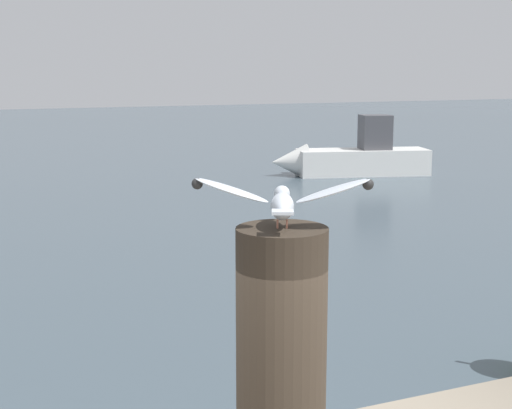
% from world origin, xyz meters
% --- Properties ---
extents(mooring_post, '(0.36, 0.36, 1.09)m').
position_xyz_m(mooring_post, '(-0.16, -0.51, 2.11)').
color(mooring_post, '#382D23').
rests_on(mooring_post, harbor_quay).
extents(seagull, '(0.66, 0.40, 0.20)m').
position_xyz_m(seagull, '(-0.16, -0.51, 2.77)').
color(seagull, tan).
rests_on(seagull, mooring_post).
extents(boat_white, '(4.98, 2.43, 1.95)m').
position_xyz_m(boat_white, '(10.51, 16.95, 0.52)').
color(boat_white, silver).
rests_on(boat_white, ground_plane).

